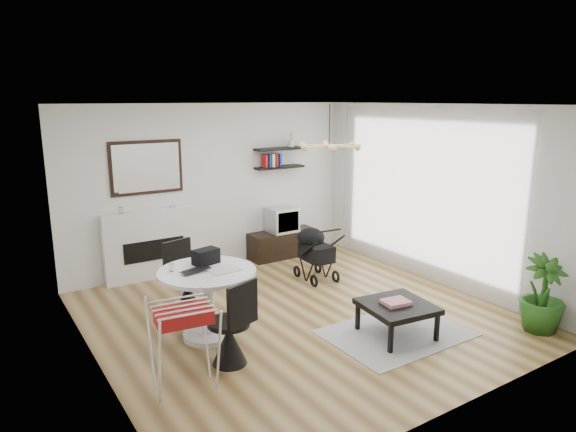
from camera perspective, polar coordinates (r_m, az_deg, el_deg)
floor at (r=6.85m, az=1.08°, el=-10.95°), size 5.00×5.00×0.00m
ceiling at (r=6.26m, az=1.19°, el=12.27°), size 5.00×5.00×0.00m
wall_back at (r=8.56m, az=-8.31°, el=3.25°), size 5.00×0.00×5.00m
wall_left at (r=5.47m, az=-21.15°, el=-3.06°), size 0.00×5.00×5.00m
wall_right at (r=8.06m, az=16.02°, el=2.28°), size 0.00×5.00×5.00m
sheer_curtain at (r=8.12m, az=14.49°, el=2.44°), size 0.04×3.60×2.60m
fireplace at (r=8.25m, az=-14.88°, el=-2.17°), size 1.50×0.17×2.16m
shelf_lower at (r=8.98m, az=-0.96°, el=5.45°), size 0.90×0.25×0.04m
shelf_upper at (r=8.95m, az=-0.96°, el=7.48°), size 0.90×0.25×0.04m
pendant_lamp at (r=6.94m, az=4.59°, el=7.75°), size 0.90×0.90×0.10m
tv_console at (r=9.18m, az=-0.60°, el=-3.11°), size 1.24×0.43×0.47m
crt_tv at (r=9.06m, az=-0.67°, el=-0.39°), size 0.50×0.43×0.43m
dining_table at (r=6.13m, az=-8.91°, el=-8.49°), size 1.14×1.14×0.83m
laptop at (r=5.96m, az=-9.91°, el=-6.12°), size 0.41×0.32×0.03m
black_bag at (r=6.24m, az=-9.11°, el=-4.46°), size 0.34×0.25×0.18m
newspaper at (r=6.02m, az=-7.16°, el=-5.92°), size 0.38×0.32×0.01m
drinking_glass at (r=6.06m, az=-12.83°, el=-5.61°), size 0.05×0.05×0.09m
chair_far at (r=6.91m, az=-11.16°, el=-8.23°), size 0.49×0.50×0.97m
chair_near at (r=5.61m, az=-6.40°, el=-13.30°), size 0.49×0.51×0.96m
drying_rack at (r=5.16m, az=-11.48°, el=-13.91°), size 0.66×0.62×0.89m
stroller at (r=8.06m, az=2.97°, el=-4.34°), size 0.48×0.75×0.89m
rug at (r=6.49m, az=11.95°, el=-12.59°), size 1.67×1.21×0.01m
coffee_table at (r=6.29m, az=12.03°, el=-9.89°), size 0.86×0.86×0.40m
magazines at (r=6.26m, az=11.89°, el=-9.36°), size 0.34×0.29×0.04m
potted_plant at (r=6.97m, az=26.44°, el=-7.76°), size 0.65×0.65×0.94m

